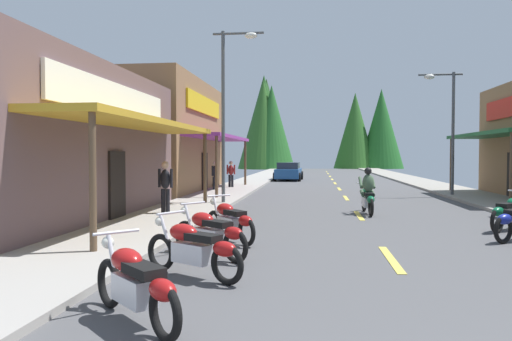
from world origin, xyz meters
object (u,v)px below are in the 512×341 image
streetlamp_left (230,94)px  motorcycle_parked_left_2 (210,232)px  motorcycle_parked_right_4 (510,212)px  pedestrian_browsing (165,184)px  motorcycle_parked_left_1 (193,248)px  motorcycle_parked_left_0 (135,283)px  rider_cruising_lead (368,195)px  parked_car_curbside (289,172)px  pedestrian_waiting (215,174)px  streetlamp_right (446,115)px  pedestrian_by_shop (231,173)px  motorcycle_parked_left_3 (230,220)px

streetlamp_left → motorcycle_parked_left_2: bearing=-82.4°
motorcycle_parked_right_4 → pedestrian_browsing: 10.03m
motorcycle_parked_left_1 → motorcycle_parked_left_2: bearing=-56.9°
pedestrian_browsing → motorcycle_parked_left_0: bearing=35.9°
rider_cruising_lead → motorcycle_parked_right_4: bearing=-135.8°
pedestrian_browsing → parked_car_curbside: 22.56m
motorcycle_parked_left_2 → motorcycle_parked_left_0: bearing=126.4°
motorcycle_parked_left_1 → pedestrian_browsing: size_ratio=1.06×
streetlamp_left → parked_car_curbside: size_ratio=1.56×
pedestrian_browsing → motorcycle_parked_right_4: bearing=100.6°
motorcycle_parked_left_2 → pedestrian_waiting: pedestrian_waiting is taller
streetlamp_right → motorcycle_parked_left_2: (-8.18, -14.50, -3.35)m
pedestrian_by_shop → pedestrian_waiting: 2.13m
motorcycle_parked_left_1 → pedestrian_waiting: 18.25m
pedestrian_waiting → parked_car_curbside: bearing=-86.3°
motorcycle_parked_left_0 → pedestrian_waiting: bearing=-36.9°
streetlamp_right → motorcycle_parked_left_3: bearing=-122.4°
motorcycle_parked_left_0 → streetlamp_right: bearing=-70.4°
streetlamp_left → motorcycle_parked_left_0: streetlamp_left is taller
rider_cruising_lead → pedestrian_browsing: size_ratio=1.20×
motorcycle_parked_right_4 → pedestrian_by_shop: size_ratio=0.98×
motorcycle_parked_right_4 → motorcycle_parked_left_1: 9.10m
pedestrian_waiting → motorcycle_parked_left_1: bearing=120.2°
pedestrian_browsing → parked_car_curbside: pedestrian_browsing is taller
motorcycle_parked_right_4 → motorcycle_parked_left_2: same height
streetlamp_right → motorcycle_parked_right_4: streetlamp_right is taller
motorcycle_parked_left_2 → motorcycle_parked_left_3: bearing=-55.0°
pedestrian_browsing → motorcycle_parked_left_1: bearing=41.1°
motorcycle_parked_left_3 → pedestrian_waiting: (-3.40, 14.62, 0.45)m
streetlamp_left → streetlamp_right: streetlamp_left is taller
rider_cruising_lead → pedestrian_waiting: pedestrian_waiting is taller
motorcycle_parked_left_2 → motorcycle_parked_left_3: (0.08, 1.76, 0.00)m
motorcycle_parked_left_2 → pedestrian_browsing: (-2.75, 5.89, 0.55)m
motorcycle_parked_left_0 → pedestrian_browsing: size_ratio=0.90×
streetlamp_right → motorcycle_parked_left_0: 20.28m
streetlamp_left → motorcycle_parked_right_4: size_ratio=4.29×
streetlamp_left → motorcycle_parked_left_1: bearing=-83.1°
motorcycle_parked_left_2 → pedestrian_waiting: 16.71m
motorcycle_parked_right_4 → parked_car_curbside: parked_car_curbside is taller
streetlamp_right → rider_cruising_lead: bearing=-121.5°
motorcycle_parked_left_2 → pedestrian_by_shop: 18.65m
motorcycle_parked_right_4 → rider_cruising_lead: rider_cruising_lead is taller
motorcycle_parked_left_2 → motorcycle_parked_left_3: same height
streetlamp_left → rider_cruising_lead: bearing=-23.9°
motorcycle_parked_left_3 → pedestrian_by_shop: size_ratio=1.05×
streetlamp_right → parked_car_curbside: 16.30m
motorcycle_parked_left_2 → motorcycle_parked_left_3: size_ratio=1.03×
streetlamp_left → motorcycle_parked_left_2: size_ratio=3.89×
motorcycle_parked_left_1 → pedestrian_browsing: 7.97m
motorcycle_parked_left_3 → rider_cruising_lead: bearing=-73.5°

